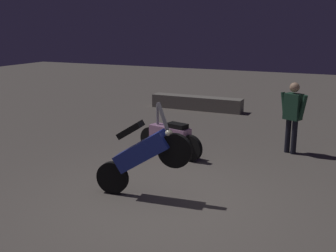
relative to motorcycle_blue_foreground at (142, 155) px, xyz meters
The scene contains 5 objects.
ground_plane 0.86m from the motorcycle_blue_foreground, ahead, with size 40.00×40.00×0.00m, color #605951.
motorcycle_blue_foreground is the anchor object (origin of this frame).
motorcycle_pink_parked_left 2.29m from the motorcycle_blue_foreground, 102.77° to the left, with size 1.63×0.52×1.11m.
person_rider_beside 4.00m from the motorcycle_blue_foreground, 62.09° to the left, with size 0.64×0.37×1.59m.
planter_wall_low 7.46m from the motorcycle_blue_foreground, 103.81° to the left, with size 3.15×0.50×0.45m.
Camera 1 is at (2.59, -5.52, 2.79)m, focal length 43.59 mm.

